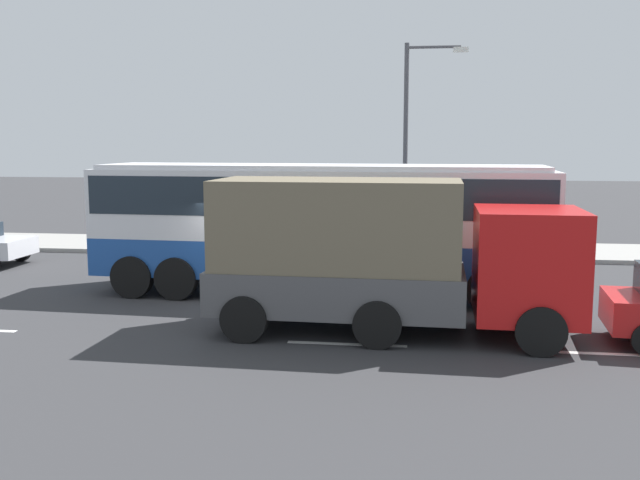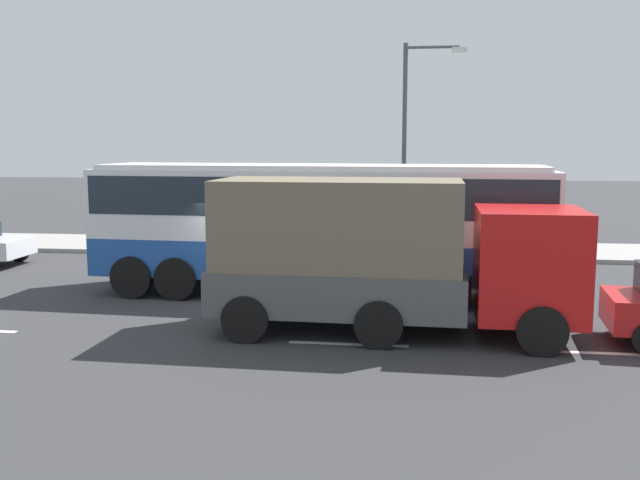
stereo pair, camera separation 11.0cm
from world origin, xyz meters
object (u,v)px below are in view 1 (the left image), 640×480
Objects in this scene: cargo_truck at (384,253)px; street_lamp at (412,133)px; coach_bus at (319,215)px; pedestrian_near_curb at (514,224)px.

cargo_truck is 10.56m from street_lamp.
street_lamp is (2.31, 6.70, 2.18)m from coach_bus.
street_lamp reaches higher than pedestrian_near_curb.
coach_bus reaches higher than pedestrian_near_curb.
pedestrian_near_curb is at bearing 4.96° from street_lamp.
street_lamp is at bearing 73.72° from coach_bus.
coach_bus is at bearing 169.03° from pedestrian_near_curb.
pedestrian_near_curb is at bearing 70.82° from cargo_truck.
cargo_truck is at bearing -92.59° from street_lamp.
coach_bus is 6.64× the size of pedestrian_near_curb.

